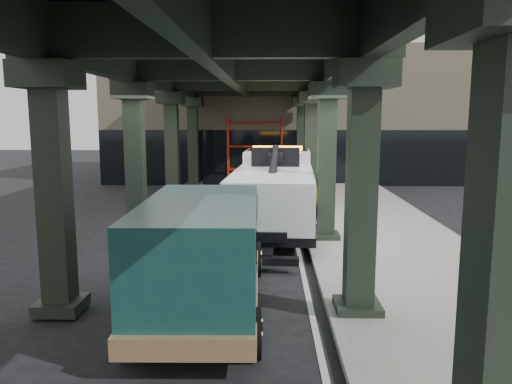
# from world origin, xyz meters

# --- Properties ---
(ground) EXTENTS (90.00, 90.00, 0.00)m
(ground) POSITION_xyz_m (0.00, 0.00, 0.00)
(ground) COLOR black
(ground) RESTS_ON ground
(sidewalk) EXTENTS (5.00, 40.00, 0.15)m
(sidewalk) POSITION_xyz_m (4.50, 2.00, 0.07)
(sidewalk) COLOR gray
(sidewalk) RESTS_ON ground
(lane_stripe) EXTENTS (0.12, 38.00, 0.01)m
(lane_stripe) POSITION_xyz_m (1.70, 2.00, 0.01)
(lane_stripe) COLOR silver
(lane_stripe) RESTS_ON ground
(viaduct) EXTENTS (7.40, 32.00, 6.40)m
(viaduct) POSITION_xyz_m (-0.40, 2.00, 5.46)
(viaduct) COLOR black
(viaduct) RESTS_ON ground
(building) EXTENTS (22.00, 10.00, 8.00)m
(building) POSITION_xyz_m (2.00, 20.00, 4.00)
(building) COLOR #C6B793
(building) RESTS_ON ground
(scaffolding) EXTENTS (3.08, 0.88, 4.00)m
(scaffolding) POSITION_xyz_m (0.00, 14.64, 2.11)
(scaffolding) COLOR red
(scaffolding) RESTS_ON ground
(tow_truck) EXTENTS (3.09, 9.20, 2.97)m
(tow_truck) POSITION_xyz_m (1.03, 4.06, 1.45)
(tow_truck) COLOR black
(tow_truck) RESTS_ON ground
(towed_van) EXTENTS (2.47, 5.91, 2.38)m
(towed_van) POSITION_xyz_m (-0.50, -3.92, 1.28)
(towed_van) COLOR #12423D
(towed_van) RESTS_ON ground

